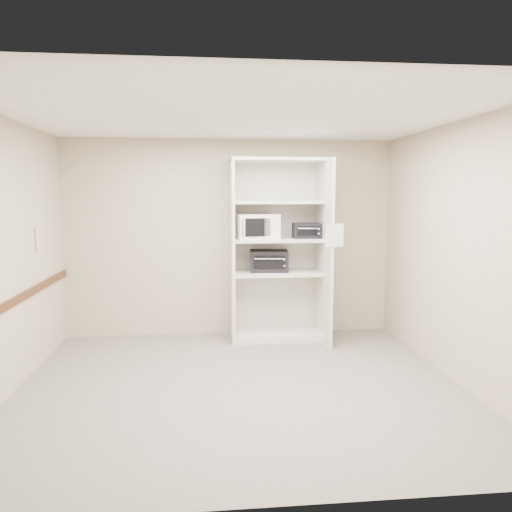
{
  "coord_description": "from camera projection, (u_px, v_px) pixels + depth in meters",
  "views": [
    {
      "loc": [
        -0.34,
        -4.88,
        1.94
      ],
      "look_at": [
        0.29,
        1.26,
        1.19
      ],
      "focal_mm": 35.0,
      "sensor_mm": 36.0,
      "label": 1
    }
  ],
  "objects": [
    {
      "name": "toaster_oven_upper",
      "position": [
        306.0,
        231.0,
        6.66
      ],
      "size": [
        0.36,
        0.27,
        0.2
      ],
      "primitive_type": "cube",
      "rotation": [
        0.0,
        0.0,
        -0.01
      ],
      "color": "black",
      "rests_on": "shelving_unit"
    },
    {
      "name": "wall_front",
      "position": [
        264.0,
        296.0,
        2.95
      ],
      "size": [
        4.5,
        0.02,
        2.7
      ],
      "primitive_type": "cube",
      "color": "#BAA98B",
      "rests_on": "ground"
    },
    {
      "name": "floor",
      "position": [
        240.0,
        386.0,
        5.09
      ],
      "size": [
        4.5,
        4.0,
        0.01
      ],
      "primitive_type": "cube",
      "color": "#686259",
      "rests_on": "ground"
    },
    {
      "name": "shelving_unit",
      "position": [
        280.0,
        256.0,
        6.7
      ],
      "size": [
        1.24,
        0.92,
        2.42
      ],
      "color": "silver",
      "rests_on": "floor"
    },
    {
      "name": "wall_poster",
      "position": [
        39.0,
        238.0,
        5.71
      ],
      "size": [
        0.01,
        0.2,
        0.28
      ],
      "primitive_type": "cube",
      "color": "silver",
      "rests_on": "wall_left"
    },
    {
      "name": "wall_back",
      "position": [
        230.0,
        238.0,
        6.9
      ],
      "size": [
        4.5,
        0.02,
        2.7
      ],
      "primitive_type": "cube",
      "color": "#BAA98B",
      "rests_on": "ground"
    },
    {
      "name": "paper_sign",
      "position": [
        335.0,
        235.0,
        6.1
      ],
      "size": [
        0.22,
        0.01,
        0.28
      ],
      "primitive_type": "cube",
      "rotation": [
        0.0,
        0.0,
        0.03
      ],
      "color": "white",
      "rests_on": "shelving_unit"
    },
    {
      "name": "wall_left",
      "position": [
        2.0,
        258.0,
        4.7
      ],
      "size": [
        0.02,
        4.0,
        2.7
      ],
      "primitive_type": "cube",
      "color": "#BAA98B",
      "rests_on": "ground"
    },
    {
      "name": "chair_rail",
      "position": [
        7.0,
        305.0,
        4.75
      ],
      "size": [
        0.04,
        3.98,
        0.08
      ],
      "primitive_type": "cube",
      "color": "#3E1E0C",
      "rests_on": "wall_left"
    },
    {
      "name": "microwave",
      "position": [
        257.0,
        226.0,
        6.6
      ],
      "size": [
        0.59,
        0.48,
        0.32
      ],
      "primitive_type": "cube",
      "rotation": [
        0.0,
        0.0,
        0.13
      ],
      "color": "white",
      "rests_on": "shelving_unit"
    },
    {
      "name": "wall_right",
      "position": [
        457.0,
        253.0,
        5.16
      ],
      "size": [
        0.02,
        4.0,
        2.7
      ],
      "primitive_type": "cube",
      "color": "#BAA98B",
      "rests_on": "ground"
    },
    {
      "name": "toaster_oven_lower",
      "position": [
        269.0,
        261.0,
        6.74
      ],
      "size": [
        0.54,
        0.42,
        0.28
      ],
      "primitive_type": "cube",
      "rotation": [
        0.0,
        0.0,
        -0.08
      ],
      "color": "black",
      "rests_on": "shelving_unit"
    },
    {
      "name": "ceiling",
      "position": [
        239.0,
        115.0,
        4.76
      ],
      "size": [
        4.5,
        4.0,
        0.01
      ],
      "primitive_type": "cube",
      "color": "white"
    }
  ]
}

